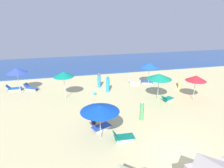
{
  "coord_description": "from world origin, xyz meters",
  "views": [
    {
      "loc": [
        -5.97,
        -8.25,
        7.73
      ],
      "look_at": [
        -1.36,
        10.83,
        0.84
      ],
      "focal_mm": 32.03,
      "sensor_mm": 36.0,
      "label": 1
    }
  ],
  "objects": [
    {
      "name": "beachgoer_1",
      "position": [
        6.0,
        9.88,
        0.77
      ],
      "size": [
        0.37,
        0.37,
        1.65
      ],
      "rotation": [
        0.0,
        0.0,
        2.9
      ],
      "color": "#F9DD74",
      "rests_on": "ground_plane"
    },
    {
      "name": "umbrella_2",
      "position": [
        -6.18,
        10.04,
        2.46
      ],
      "size": [
        1.93,
        1.93,
        2.7
      ],
      "color": "silver",
      "rests_on": "ground_plane"
    },
    {
      "name": "lounge_chair_0_0",
      "position": [
        -2.71,
        2.29,
        0.25
      ],
      "size": [
        1.39,
        0.69,
        0.65
      ],
      "rotation": [
        0.0,
        0.0,
        1.54
      ],
      "color": "silver",
      "rests_on": "ground_plane"
    },
    {
      "name": "umbrella_1",
      "position": [
        5.61,
        6.87,
        2.18
      ],
      "size": [
        1.86,
        1.86,
        2.44
      ],
      "color": "silver",
      "rests_on": "ground_plane"
    },
    {
      "name": "umbrella_4",
      "position": [
        3.01,
        11.49,
        2.46
      ],
      "size": [
        2.21,
        2.21,
        2.7
      ],
      "color": "silver",
      "rests_on": "ground_plane"
    },
    {
      "name": "beachgoer_4",
      "position": [
        -0.54,
        4.52,
        0.75
      ],
      "size": [
        0.41,
        0.41,
        1.57
      ],
      "rotation": [
        0.0,
        0.0,
        1.01
      ],
      "color": "#53A864",
      "rests_on": "ground_plane"
    },
    {
      "name": "lounge_chair_5_0",
      "position": [
        -9.73,
        13.28,
        0.26
      ],
      "size": [
        1.59,
        1.25,
        0.72
      ],
      "rotation": [
        0.0,
        0.0,
        1.05
      ],
      "color": "silver",
      "rests_on": "ground_plane"
    },
    {
      "name": "umbrella_0",
      "position": [
        -4.06,
        2.87,
        2.17
      ],
      "size": [
        2.49,
        2.49,
        2.38
      ],
      "color": "silver",
      "rests_on": "ground_plane"
    },
    {
      "name": "ground_plane",
      "position": [
        0.0,
        0.0,
        0.0
      ],
      "size": [
        60.0,
        60.0,
        0.0
      ],
      "primitive_type": "plane",
      "color": "beige"
    },
    {
      "name": "lounge_chair_0_1",
      "position": [
        -3.92,
        3.86,
        0.24
      ],
      "size": [
        1.6,
        1.19,
        0.71
      ],
      "rotation": [
        0.0,
        0.0,
        1.99
      ],
      "color": "silver",
      "rests_on": "ground_plane"
    },
    {
      "name": "lounge_chair_4_0",
      "position": [
        3.18,
        12.44,
        0.23
      ],
      "size": [
        1.56,
        1.13,
        0.66
      ],
      "rotation": [
        0.0,
        0.0,
        1.19
      ],
      "color": "silver",
      "rests_on": "ground_plane"
    },
    {
      "name": "lounge_chair_3_0",
      "position": [
        3.1,
        7.27,
        0.23
      ],
      "size": [
        1.42,
        1.12,
        0.62
      ],
      "rotation": [
        0.0,
        0.0,
        2.04
      ],
      "color": "silver",
      "rests_on": "ground_plane"
    },
    {
      "name": "lounge_chair_5_1",
      "position": [
        -11.49,
        13.58,
        0.25
      ],
      "size": [
        1.55,
        0.74,
        0.68
      ],
      "rotation": [
        0.0,
        0.0,
        1.63
      ],
      "color": "silver",
      "rests_on": "ground_plane"
    },
    {
      "name": "beachgoer_3",
      "position": [
        -1.8,
        10.87,
        0.79
      ],
      "size": [
        0.47,
        0.47,
        1.7
      ],
      "rotation": [
        0.0,
        0.0,
        3.55
      ],
      "color": "#229DDE",
      "rests_on": "ground_plane"
    },
    {
      "name": "umbrella_5",
      "position": [
        -10.73,
        12.77,
        2.39
      ],
      "size": [
        2.04,
        2.04,
        2.67
      ],
      "color": "silver",
      "rests_on": "ground_plane"
    },
    {
      "name": "lounge_chair_4_1",
      "position": [
        1.62,
        12.43,
        0.24
      ],
      "size": [
        1.43,
        0.84,
        0.7
      ],
      "rotation": [
        0.0,
        0.0,
        1.34
      ],
      "color": "silver",
      "rests_on": "ground_plane"
    },
    {
      "name": "ocean",
      "position": [
        0.0,
        23.65,
        0.06
      ],
      "size": [
        60.0,
        12.71,
        0.12
      ],
      "primitive_type": "cube",
      "color": "#284C8D",
      "rests_on": "ground_plane"
    },
    {
      "name": "beachgoer_2",
      "position": [
        -2.43,
        12.5,
        0.75
      ],
      "size": [
        0.39,
        0.39,
        1.61
      ],
      "rotation": [
        0.0,
        0.0,
        6.18
      ],
      "color": "#2896D7",
      "rests_on": "ground_plane"
    },
    {
      "name": "beachgoer_0",
      "position": [
        -4.23,
        4.79,
        0.78
      ],
      "size": [
        0.33,
        0.33,
        1.66
      ],
      "rotation": [
        0.0,
        0.0,
        4.78
      ],
      "color": "#311E38",
      "rests_on": "ground_plane"
    },
    {
      "name": "beach_ball_0",
      "position": [
        -3.29,
        10.33,
        0.15
      ],
      "size": [
        0.3,
        0.3,
        0.3
      ],
      "primitive_type": "sphere",
      "color": "#38A3CD",
      "rests_on": "ground_plane"
    },
    {
      "name": "umbrella_3",
      "position": [
        2.3,
        7.64,
        2.36
      ],
      "size": [
        2.28,
        2.28,
        2.62
      ],
      "color": "silver",
      "rests_on": "ground_plane"
    }
  ]
}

